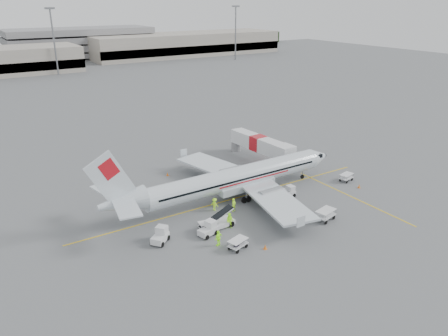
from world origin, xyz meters
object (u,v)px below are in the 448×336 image
Objects in this scene: belt_loader at (218,217)px; jet_bridge at (258,148)px; aircraft at (238,164)px; tug_fore at (288,192)px; tug_mid at (208,229)px; tug_aft at (160,235)px.

jet_bridge is at bearing 38.10° from belt_loader.
aircraft is 17.65× the size of tug_fore.
tug_fore is (12.42, 2.16, -0.66)m from belt_loader.
tug_fore is (-5.33, -13.90, -1.27)m from jet_bridge.
belt_loader is 2.16m from tug_mid.
jet_bridge reaches higher than tug_mid.
tug_fore is (5.73, -3.67, -4.04)m from aircraft.
tug_aft is (-5.19, 1.48, 0.03)m from tug_mid.
tug_mid is (-8.58, -6.70, -3.96)m from aircraft.
belt_loader reaches higher than tug_mid.
jet_bridge is 7.16× the size of tug_mid.
tug_fore is 19.56m from tug_aft.
belt_loader is at bearing 9.43° from tug_mid.
tug_aft is (-19.50, -1.55, 0.11)m from tug_fore.
aircraft reaches higher than tug_aft.
tug_mid is at bearing -55.16° from tug_aft.
belt_loader is (-17.75, -16.06, -0.62)m from jet_bridge.
aircraft is 6.65× the size of belt_loader.
tug_aft is at bearing -152.25° from jet_bridge.
jet_bridge reaches higher than belt_loader.
jet_bridge is 14.94m from tug_fore.
aircraft is 2.25× the size of jet_bridge.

